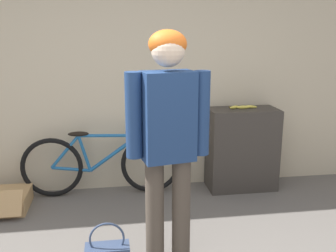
% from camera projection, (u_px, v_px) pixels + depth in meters
% --- Properties ---
extents(wall_back, '(8.00, 0.07, 2.60)m').
position_uv_depth(wall_back, '(138.00, 73.00, 4.28)').
color(wall_back, beige).
rests_on(wall_back, ground_plane).
extents(side_shelf, '(0.76, 0.39, 0.92)m').
position_uv_depth(side_shelf, '(242.00, 149.00, 4.42)').
color(side_shelf, '#38332D').
rests_on(side_shelf, ground_plane).
extents(person, '(0.60, 0.28, 1.77)m').
position_uv_depth(person, '(168.00, 130.00, 2.80)').
color(person, '#4C4238').
rests_on(person, ground_plane).
extents(bicycle, '(1.72, 0.46, 0.73)m').
position_uv_depth(bicycle, '(102.00, 164.00, 4.25)').
color(bicycle, black).
rests_on(bicycle, ground_plane).
extents(banana, '(0.32, 0.09, 0.04)m').
position_uv_depth(banana, '(242.00, 107.00, 4.32)').
color(banana, '#EAD64C').
rests_on(banana, side_shelf).
extents(cardboard_box, '(0.51, 0.56, 0.26)m').
position_uv_depth(cardboard_box, '(3.00, 201.00, 3.96)').
color(cardboard_box, tan).
rests_on(cardboard_box, ground_plane).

